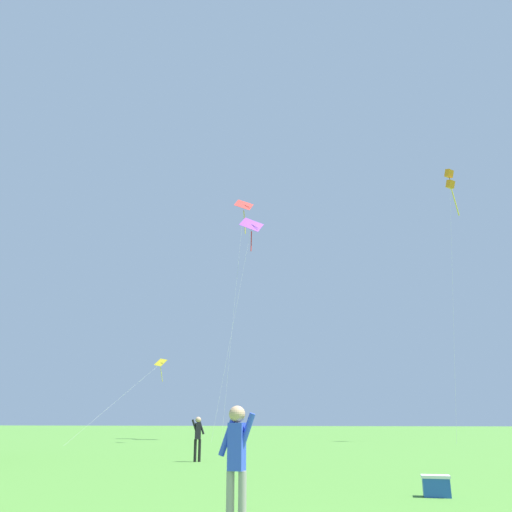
{
  "coord_description": "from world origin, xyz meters",
  "views": [
    {
      "loc": [
        -0.94,
        -5.32,
        1.55
      ],
      "look_at": [
        -9.26,
        29.05,
        12.75
      ],
      "focal_mm": 36.8,
      "sensor_mm": 36.0,
      "label": 1
    }
  ],
  "objects_px": {
    "kite_red_high": "(244,215)",
    "kite_orange_box": "(450,181)",
    "kite_yellow_diamond": "(157,367)",
    "picnic_cooler": "(436,486)",
    "person_foreground_watcher": "(198,434)",
    "person_near_tree": "(237,457)",
    "kite_purple_streamer": "(251,232)"
  },
  "relations": [
    {
      "from": "person_near_tree",
      "to": "kite_purple_streamer",
      "type": "bearing_deg",
      "value": 103.94
    },
    {
      "from": "kite_yellow_diamond",
      "to": "kite_red_high",
      "type": "bearing_deg",
      "value": 66.1
    },
    {
      "from": "picnic_cooler",
      "to": "kite_yellow_diamond",
      "type": "bearing_deg",
      "value": 124.97
    },
    {
      "from": "kite_red_high",
      "to": "person_near_tree",
      "type": "height_order",
      "value": "kite_red_high"
    },
    {
      "from": "kite_purple_streamer",
      "to": "person_foreground_watcher",
      "type": "distance_m",
      "value": 31.73
    },
    {
      "from": "kite_red_high",
      "to": "kite_orange_box",
      "type": "distance_m",
      "value": 20.4
    },
    {
      "from": "kite_red_high",
      "to": "picnic_cooler",
      "type": "distance_m",
      "value": 44.64
    },
    {
      "from": "kite_yellow_diamond",
      "to": "person_foreground_watcher",
      "type": "bearing_deg",
      "value": -60.9
    },
    {
      "from": "picnic_cooler",
      "to": "kite_orange_box",
      "type": "bearing_deg",
      "value": 79.75
    },
    {
      "from": "kite_orange_box",
      "to": "kite_yellow_diamond",
      "type": "bearing_deg",
      "value": -162.96
    },
    {
      "from": "kite_yellow_diamond",
      "to": "person_foreground_watcher",
      "type": "xyz_separation_m",
      "value": [
        9.92,
        -17.83,
        -4.63
      ]
    },
    {
      "from": "kite_red_high",
      "to": "person_near_tree",
      "type": "distance_m",
      "value": 47.69
    },
    {
      "from": "kite_orange_box",
      "to": "person_near_tree",
      "type": "relative_size",
      "value": 13.43
    },
    {
      "from": "person_foreground_watcher",
      "to": "person_near_tree",
      "type": "xyz_separation_m",
      "value": [
        5.48,
        -13.68,
        0.02
      ]
    },
    {
      "from": "kite_purple_streamer",
      "to": "person_near_tree",
      "type": "xyz_separation_m",
      "value": [
        9.74,
        -39.23,
        -18.3
      ]
    },
    {
      "from": "kite_orange_box",
      "to": "person_near_tree",
      "type": "bearing_deg",
      "value": -103.27
    },
    {
      "from": "kite_red_high",
      "to": "person_foreground_watcher",
      "type": "bearing_deg",
      "value": -78.6
    },
    {
      "from": "kite_orange_box",
      "to": "kite_purple_streamer",
      "type": "relative_size",
      "value": 1.12
    },
    {
      "from": "kite_orange_box",
      "to": "picnic_cooler",
      "type": "bearing_deg",
      "value": -100.25
    },
    {
      "from": "kite_purple_streamer",
      "to": "person_foreground_watcher",
      "type": "height_order",
      "value": "kite_purple_streamer"
    },
    {
      "from": "person_near_tree",
      "to": "picnic_cooler",
      "type": "bearing_deg",
      "value": 58.93
    },
    {
      "from": "kite_yellow_diamond",
      "to": "kite_orange_box",
      "type": "height_order",
      "value": "kite_orange_box"
    },
    {
      "from": "person_near_tree",
      "to": "picnic_cooler",
      "type": "height_order",
      "value": "person_near_tree"
    },
    {
      "from": "kite_orange_box",
      "to": "kite_red_high",
      "type": "bearing_deg",
      "value": 173.6
    },
    {
      "from": "kite_purple_streamer",
      "to": "person_foreground_watcher",
      "type": "xyz_separation_m",
      "value": [
        4.26,
        -25.56,
        -18.32
      ]
    },
    {
      "from": "kite_red_high",
      "to": "picnic_cooler",
      "type": "height_order",
      "value": "kite_red_high"
    },
    {
      "from": "kite_purple_streamer",
      "to": "picnic_cooler",
      "type": "height_order",
      "value": "kite_purple_streamer"
    },
    {
      "from": "kite_purple_streamer",
      "to": "person_near_tree",
      "type": "distance_m",
      "value": 44.37
    },
    {
      "from": "kite_orange_box",
      "to": "person_foreground_watcher",
      "type": "distance_m",
      "value": 36.44
    },
    {
      "from": "person_near_tree",
      "to": "kite_orange_box",
      "type": "bearing_deg",
      "value": 76.73
    },
    {
      "from": "kite_yellow_diamond",
      "to": "kite_orange_box",
      "type": "bearing_deg",
      "value": 17.04
    },
    {
      "from": "kite_red_high",
      "to": "picnic_cooler",
      "type": "relative_size",
      "value": 40.31
    }
  ]
}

